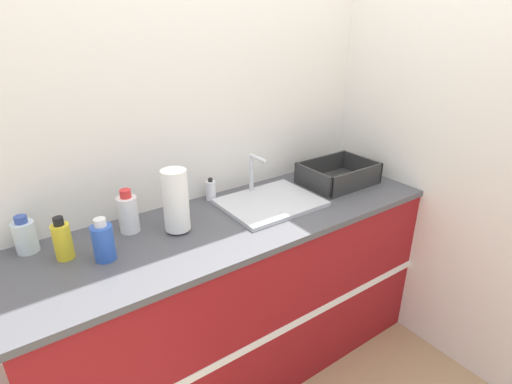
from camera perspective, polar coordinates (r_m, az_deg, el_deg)
The scene contains 11 objects.
wall_back at distance 2.02m, azimuth -8.14°, elevation 9.85°, with size 4.39×0.06×2.60m.
wall_right at distance 2.42m, azimuth 18.36°, elevation 11.21°, with size 0.06×2.61×2.60m.
counter_cabinet at distance 2.13m, azimuth -2.44°, elevation -14.64°, with size 2.01×0.64×0.91m.
sink at distance 2.00m, azimuth 1.95°, elevation -1.27°, with size 0.47×0.37×0.22m.
paper_towel_roll at distance 1.73m, azimuth -11.39°, elevation -1.25°, with size 0.11×0.11×0.28m.
dish_rack at distance 2.30m, azimuth 11.60°, elevation 2.20°, with size 0.40×0.29×0.12m.
bottle_blue at distance 1.64m, azimuth -20.98°, elevation -6.62°, with size 0.08×0.08×0.17m.
bottle_white_spray at distance 1.81m, azimuth -17.80°, elevation -2.90°, with size 0.09×0.09×0.20m.
bottle_clear at distance 1.83m, azimuth -30.11°, elevation -5.46°, with size 0.08×0.08×0.16m.
bottle_yellow at distance 1.71m, azimuth -25.91°, elevation -6.23°, with size 0.07×0.07×0.18m.
soap_dispenser at distance 2.05m, azimuth -6.55°, elevation 0.25°, with size 0.05×0.05×0.12m.
Camera 1 is at (-0.89, -1.11, 1.77)m, focal length 28.00 mm.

